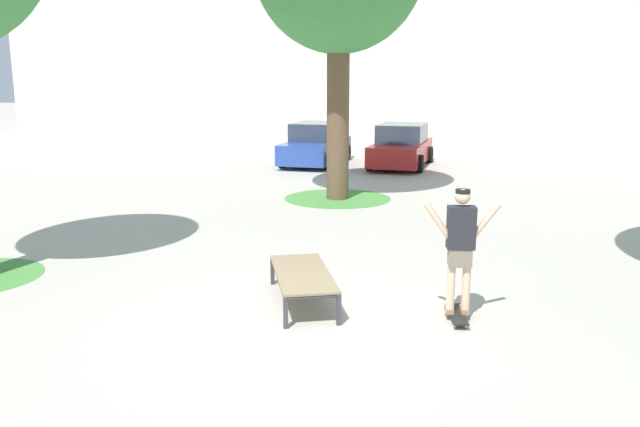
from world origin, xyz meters
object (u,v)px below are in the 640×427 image
(skate_box, at_px, (303,275))
(skater, at_px, (460,243))
(car_blue, at_px, (316,145))
(car_red, at_px, (401,147))
(skateboard, at_px, (457,314))

(skate_box, height_order, skater, skater)
(car_blue, bearing_deg, skater, -73.11)
(car_red, bearing_deg, skate_box, -92.92)
(skate_box, height_order, car_blue, car_blue)
(skate_box, height_order, skateboard, skate_box)
(skateboard, height_order, skater, skater)
(car_blue, bearing_deg, car_red, -2.68)
(car_blue, bearing_deg, skateboard, -73.11)
(skateboard, bearing_deg, car_red, 95.54)
(skater, xyz_separation_m, car_red, (-1.43, 14.79, -0.38))
(skateboard, distance_m, car_red, 14.87)
(skate_box, xyz_separation_m, skateboard, (2.17, -0.31, -0.34))
(skate_box, bearing_deg, skater, -8.13)
(skate_box, relative_size, car_red, 0.47)
(skateboard, xyz_separation_m, skater, (-0.00, 0.00, 0.99))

